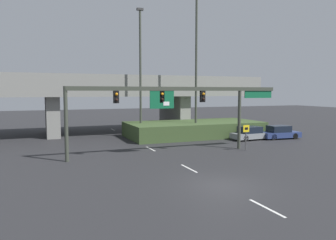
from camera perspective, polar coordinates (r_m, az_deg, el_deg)
name	(u,v)px	position (r m, az deg, el deg)	size (l,w,h in m)	color
ground_plane	(222,185)	(18.38, 9.31, -11.11)	(160.00, 160.00, 0.00)	#262628
lane_markings	(151,149)	(29.16, -3.03, -5.04)	(0.14, 34.19, 0.01)	silver
signal_gantry	(176,98)	(26.57, 1.46, 3.77)	(18.27, 0.44, 5.46)	#383D33
speed_limit_sign	(246,134)	(28.90, 13.43, -2.31)	(0.60, 0.11, 2.26)	#4C4C4C
highway_light_pole_near	(140,71)	(35.89, -4.83, 8.58)	(0.70, 0.36, 13.92)	#383D33
highway_light_pole_far	(196,58)	(36.27, 4.94, 10.78)	(0.70, 0.36, 16.74)	#383D33
overpass_bridge	(117,93)	(41.31, -8.86, 4.63)	(36.27, 9.42, 6.97)	gray
grass_embankment	(194,129)	(37.37, 4.57, -1.58)	(15.10, 7.01, 1.63)	#384C28
parked_sedan_near_right	(251,134)	(35.62, 14.18, -2.31)	(4.33, 1.99, 1.41)	gray
parked_sedan_mid_right	(280,133)	(37.28, 18.85, -2.09)	(4.35, 2.16, 1.43)	navy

